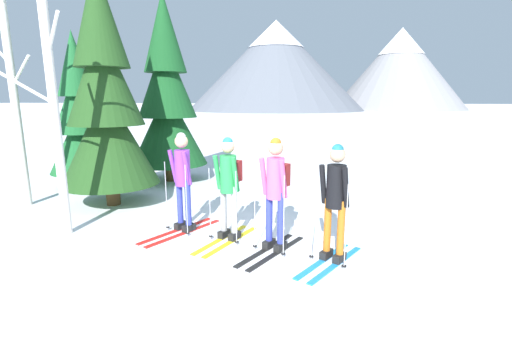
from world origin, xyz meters
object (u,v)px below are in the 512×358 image
skier_in_black (335,198)px  birch_tree_slender (13,89)px  pine_tree_near (167,98)px  pine_tree_far (79,117)px  pine_tree_mid (105,101)px  skier_in_purple (182,177)px  birch_tree_tall (55,118)px  skier_in_green (229,182)px  skier_in_pink (276,187)px

skier_in_black → birch_tree_slender: 7.38m
birch_tree_slender → pine_tree_near: bearing=55.3°
pine_tree_far → birch_tree_slender: birch_tree_slender is taller
pine_tree_near → pine_tree_mid: size_ratio=1.02×
pine_tree_near → pine_tree_far: bearing=-152.0°
skier_in_purple → birch_tree_tall: (-2.06, -0.56, 1.08)m
skier_in_green → pine_tree_far: size_ratio=0.43×
birch_tree_tall → birch_tree_slender: size_ratio=0.79×
pine_tree_near → birch_tree_tall: bearing=-89.5°
skier_in_green → pine_tree_far: 6.09m
skier_in_pink → pine_tree_far: bearing=150.2°
pine_tree_mid → pine_tree_near: bearing=85.7°
pine_tree_far → pine_tree_mid: bearing=-40.0°
pine_tree_near → birch_tree_slender: size_ratio=1.04×
skier_in_pink → birch_tree_tall: birch_tree_tall is taller
skier_in_purple → pine_tree_near: 4.76m
birch_tree_slender → skier_in_purple: bearing=-12.0°
skier_in_pink → pine_tree_far: size_ratio=0.44×
skier_in_purple → skier_in_green: skier_in_purple is taller
pine_tree_near → birch_tree_slender: 3.80m
pine_tree_mid → birch_tree_slender: 2.01m
birch_tree_slender → skier_in_green: bearing=-12.3°
pine_tree_near → birch_tree_slender: pine_tree_near is taller
pine_tree_near → birch_tree_tall: pine_tree_near is taller
skier_in_pink → birch_tree_tall: size_ratio=0.45×
skier_in_purple → pine_tree_mid: size_ratio=0.35×
birch_tree_tall → pine_tree_near: bearing=90.5°
skier_in_black → birch_tree_tall: size_ratio=0.44×
pine_tree_mid → pine_tree_far: bearing=140.0°
skier_in_green → birch_tree_slender: (-5.20, 1.13, 1.61)m
skier_in_green → pine_tree_mid: 3.84m
birch_tree_tall → birch_tree_slender: bearing=146.2°
skier_in_purple → pine_tree_near: (-2.11, 4.03, 1.42)m
skier_in_pink → pine_tree_far: (-6.00, 3.44, 0.87)m
pine_tree_mid → pine_tree_far: size_ratio=1.24×
skier_in_pink → birch_tree_slender: bearing=166.7°
skier_in_green → birch_tree_slender: bearing=167.7°
skier_in_green → birch_tree_tall: size_ratio=0.44×
skier_in_purple → pine_tree_far: pine_tree_far is taller
skier_in_pink → pine_tree_far: 6.97m
skier_in_pink → skier_in_black: size_ratio=1.03×
skier_in_black → birch_tree_tall: bearing=177.3°
skier_in_black → pine_tree_far: 7.91m
birch_tree_tall → birch_tree_slender: birch_tree_slender is taller
skier_in_black → pine_tree_mid: bearing=157.3°
skier_in_pink → pine_tree_far: pine_tree_far is taller
pine_tree_mid → birch_tree_tall: size_ratio=1.28×
pine_tree_far → skier_in_pink: bearing=-29.8°
pine_tree_far → birch_tree_slender: bearing=-91.7°
skier_in_purple → skier_in_green: size_ratio=1.02×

